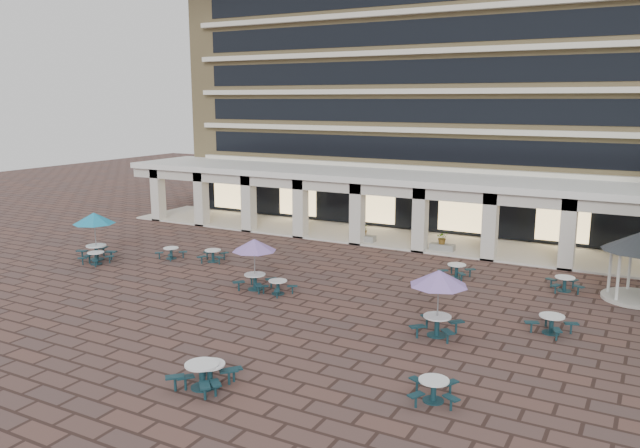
{
  "coord_description": "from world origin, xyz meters",
  "views": [
    {
      "loc": [
        14.56,
        -23.16,
        9.17
      ],
      "look_at": [
        0.29,
        3.0,
        3.19
      ],
      "focal_mm": 35.0,
      "sensor_mm": 36.0,
      "label": 1
    }
  ],
  "objects_px": {
    "picnic_table_2": "(210,373)",
    "planter_right": "(442,243)",
    "picnic_table_1": "(202,373)",
    "planter_left": "(364,235)"
  },
  "relations": [
    {
      "from": "picnic_table_2",
      "to": "planter_right",
      "type": "xyz_separation_m",
      "value": [
        1.02,
        21.21,
        0.09
      ]
    },
    {
      "from": "picnic_table_1",
      "to": "picnic_table_2",
      "type": "xyz_separation_m",
      "value": [
        0.13,
        0.22,
        -0.04
      ]
    },
    {
      "from": "planter_left",
      "to": "planter_right",
      "type": "bearing_deg",
      "value": 0.0
    },
    {
      "from": "planter_left",
      "to": "planter_right",
      "type": "relative_size",
      "value": 1.0
    },
    {
      "from": "picnic_table_1",
      "to": "planter_left",
      "type": "xyz_separation_m",
      "value": [
        -4.09,
        21.43,
        0.0
      ]
    },
    {
      "from": "planter_left",
      "to": "planter_right",
      "type": "height_order",
      "value": "planter_right"
    },
    {
      "from": "picnic_table_1",
      "to": "planter_left",
      "type": "height_order",
      "value": "planter_left"
    },
    {
      "from": "picnic_table_1",
      "to": "planter_right",
      "type": "xyz_separation_m",
      "value": [
        1.15,
        21.43,
        0.05
      ]
    },
    {
      "from": "picnic_table_1",
      "to": "picnic_table_2",
      "type": "distance_m",
      "value": 0.26
    },
    {
      "from": "picnic_table_2",
      "to": "planter_right",
      "type": "distance_m",
      "value": 21.23
    }
  ]
}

